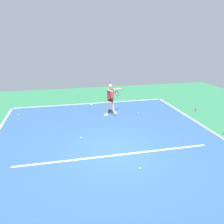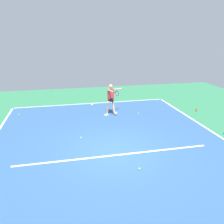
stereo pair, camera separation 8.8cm
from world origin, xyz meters
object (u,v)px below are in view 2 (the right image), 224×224
Objects in this scene: tennis_ball_far_corner at (81,138)px; tennis_ball_centre_court at (19,115)px; tennis_ball_near_service_line at (138,113)px; water_bottle at (196,110)px; tennis_ball_by_baseline at (139,169)px; tennis_player at (111,97)px.

tennis_ball_far_corner is 5.06m from tennis_ball_centre_court.
tennis_ball_near_service_line and tennis_ball_centre_court have the same top height.
tennis_ball_by_baseline is at bearing 43.99° from water_bottle.
tennis_ball_centre_court is at bearing -50.29° from tennis_ball_far_corner.
tennis_ball_near_service_line is 6.95m from tennis_ball_centre_court.
water_bottle is (-5.16, 0.56, -0.93)m from tennis_player.
tennis_ball_by_baseline is at bearing 121.00° from tennis_ball_far_corner.
tennis_ball_centre_court is (6.84, -1.22, 0.00)m from tennis_ball_near_service_line.
tennis_ball_far_corner is (1.76, -2.93, 0.00)m from tennis_ball_by_baseline.
tennis_ball_by_baseline is 5.90m from tennis_ball_near_service_line.
tennis_player is 27.39× the size of tennis_ball_by_baseline.
tennis_ball_centre_court is 10.53m from water_bottle.
tennis_ball_centre_court is (5.00, -6.83, 0.00)m from tennis_ball_by_baseline.
water_bottle is at bearing -136.01° from tennis_ball_by_baseline.
tennis_ball_far_corner is 4.49m from tennis_ball_near_service_line.
tennis_ball_near_service_line is (-1.85, -5.61, 0.00)m from tennis_ball_by_baseline.
tennis_ball_centre_court is at bearing -8.74° from water_bottle.
tennis_player is at bearing 168.81° from tennis_ball_centre_court.
tennis_ball_by_baseline is at bearing 67.78° from tennis_player.
tennis_ball_far_corner is 1.00× the size of tennis_ball_centre_court.
tennis_ball_by_baseline is 7.53m from water_bottle.
tennis_player is 1.90m from tennis_ball_near_service_line.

